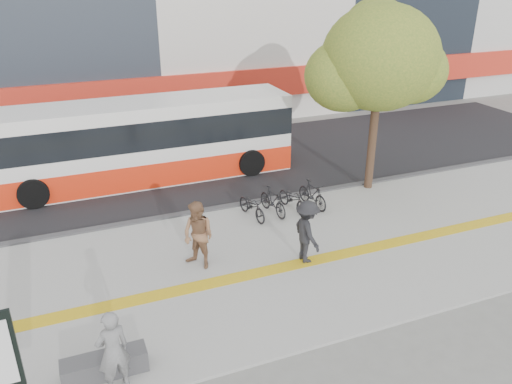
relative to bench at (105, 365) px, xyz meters
name	(u,v)px	position (x,y,z in m)	size (l,w,h in m)	color
ground	(216,311)	(2.60, 1.20, -0.30)	(120.00, 120.00, 0.00)	slate
sidewalk	(198,276)	(2.60, 2.70, -0.27)	(40.00, 7.00, 0.08)	gray
tactile_strip	(203,285)	(2.60, 2.20, -0.22)	(40.00, 0.45, 0.01)	gold
street	(143,174)	(2.60, 10.20, -0.28)	(40.00, 8.00, 0.06)	black
curb	(167,218)	(2.60, 6.20, -0.23)	(40.00, 0.25, 0.14)	#353537
bench	(105,365)	(0.00, 0.00, 0.00)	(1.60, 0.45, 0.45)	#353537
signboard	(1,354)	(-1.60, -0.31, 1.06)	(0.55, 0.10, 2.20)	black
street_tree	(377,60)	(9.78, 6.02, 4.21)	(4.40, 3.80, 6.31)	#3A271A
bus	(142,144)	(2.59, 9.70, 1.11)	(10.85, 2.57, 2.89)	white
bicycle_row	(282,200)	(6.11, 5.20, 0.19)	(2.80, 1.57, 0.88)	black
seated_woman	(113,351)	(0.16, -0.40, 0.62)	(0.62, 0.41, 1.69)	black
pedestrian_tan	(198,235)	(2.77, 3.08, 0.69)	(0.88, 0.69, 1.82)	#875E41
pedestrian_dark	(307,232)	(5.48, 2.30, 0.64)	(1.12, 0.64, 1.73)	black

